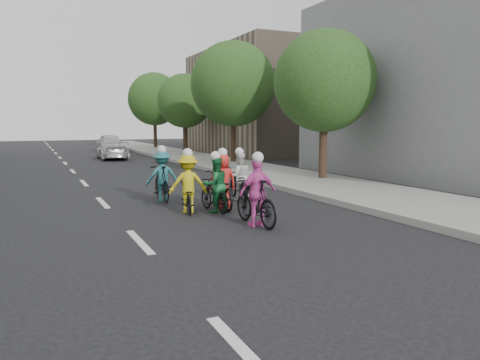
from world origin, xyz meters
TOP-DOWN VIEW (x-y plane):
  - ground at (0.00, 0.00)m, footprint 120.00×120.00m
  - sidewalk_right at (8.00, 10.00)m, footprint 4.00×80.00m
  - curb_right at (6.05, 10.00)m, footprint 0.18×80.00m
  - bldg_se at (16.00, 24.00)m, footprint 10.00×14.00m
  - tree_r_0 at (8.80, 6.60)m, footprint 4.00×4.00m
  - tree_r_1 at (8.80, 15.60)m, footprint 4.80×4.80m
  - tree_r_2 at (8.80, 24.60)m, footprint 4.00×4.00m
  - tree_r_3 at (8.80, 33.60)m, footprint 4.80×4.80m
  - cyclist_0 at (1.83, 2.56)m, footprint 1.09×1.60m
  - cyclist_1 at (2.51, 2.32)m, footprint 0.77×1.54m
  - cyclist_2 at (2.75, 0.36)m, footprint 0.93×1.83m
  - cyclist_3 at (1.69, 4.61)m, footprint 1.01×1.81m
  - cyclist_4 at (3.85, 3.83)m, footprint 0.97×2.00m
  - cyclist_5 at (2.87, 2.75)m, footprint 0.87×1.98m
  - follow_car_lead at (3.03, 22.01)m, footprint 1.81×4.24m
  - follow_car_trail at (4.31, 31.61)m, footprint 1.79×4.31m

SIDE VIEW (x-z plane):
  - ground at x=0.00m, z-range 0.00..0.00m
  - sidewalk_right at x=8.00m, z-range 0.00..0.15m
  - curb_right at x=6.05m, z-range 0.00..0.18m
  - cyclist_4 at x=3.85m, z-range -0.22..1.38m
  - cyclist_5 at x=2.87m, z-range -0.24..1.42m
  - cyclist_1 at x=2.51m, z-range -0.20..1.41m
  - follow_car_lead at x=3.03m, z-range 0.00..1.22m
  - cyclist_0 at x=1.83m, z-range -0.22..1.46m
  - cyclist_2 at x=2.75m, z-range -0.22..1.48m
  - cyclist_3 at x=1.69m, z-range -0.19..1.49m
  - follow_car_trail at x=4.31m, z-range 0.00..1.46m
  - tree_r_0 at x=8.80m, z-range 0.98..6.95m
  - tree_r_2 at x=8.80m, z-range 0.98..6.95m
  - bldg_se at x=16.00m, z-range 0.00..8.00m
  - tree_r_1 at x=8.80m, z-range 1.05..7.98m
  - tree_r_3 at x=8.80m, z-range 1.05..7.98m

